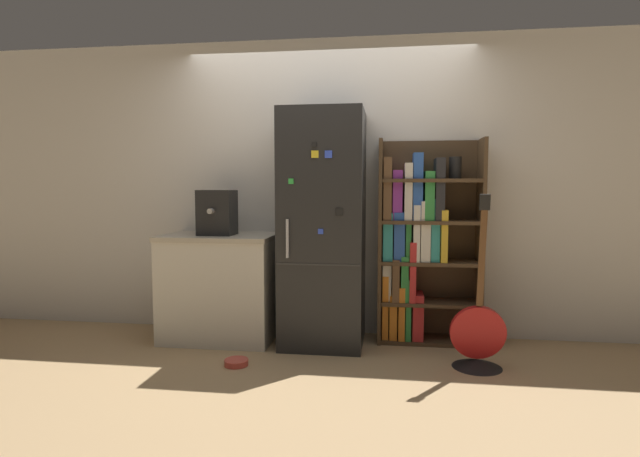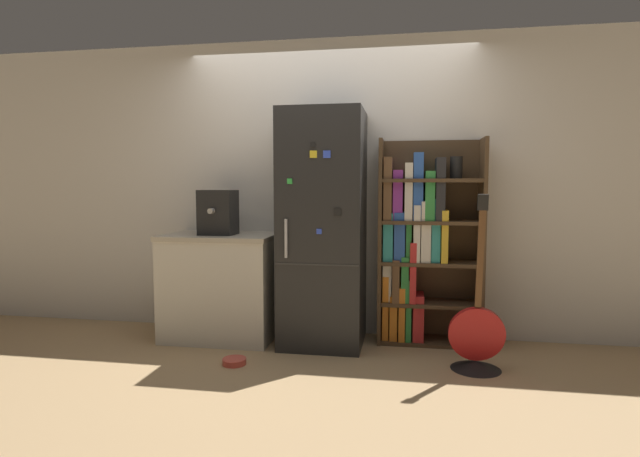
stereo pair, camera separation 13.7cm
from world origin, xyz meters
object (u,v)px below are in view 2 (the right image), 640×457
at_px(refrigerator, 323,229).
at_px(espresso_machine, 218,212).
at_px(bookshelf, 418,245).
at_px(pet_bowl, 234,361).
at_px(guitar, 476,345).

height_order(refrigerator, espresso_machine, refrigerator).
xyz_separation_m(bookshelf, pet_bowl, (-1.35, -0.79, -0.80)).
bearing_deg(guitar, pet_bowl, -173.54).
distance_m(bookshelf, guitar, 0.97).
distance_m(espresso_machine, guitar, 2.31).
bearing_deg(espresso_machine, bookshelf, 7.05).
height_order(bookshelf, espresso_machine, bookshelf).
xyz_separation_m(guitar, pet_bowl, (-1.75, -0.20, -0.15)).
height_order(refrigerator, bookshelf, refrigerator).
distance_m(guitar, pet_bowl, 1.77).
bearing_deg(pet_bowl, guitar, 6.46).
bearing_deg(guitar, espresso_machine, 169.45).
height_order(guitar, pet_bowl, guitar).
distance_m(espresso_machine, pet_bowl, 1.27).
bearing_deg(refrigerator, espresso_machine, -177.90).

